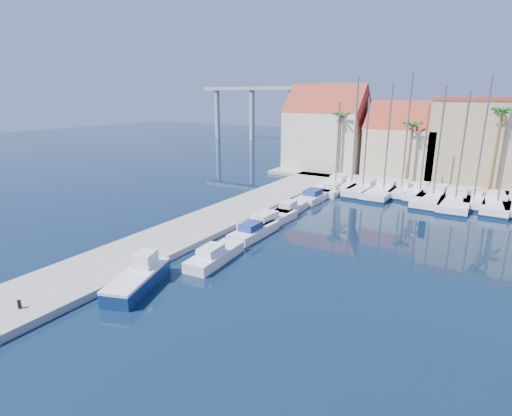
# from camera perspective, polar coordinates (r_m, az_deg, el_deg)

# --- Properties ---
(ground) EXTENTS (260.00, 260.00, 0.00)m
(ground) POSITION_cam_1_polar(r_m,az_deg,el_deg) (24.03, -10.73, -14.98)
(ground) COLOR black
(ground) RESTS_ON ground
(quay_west) EXTENTS (6.00, 77.00, 0.50)m
(quay_west) POSITION_cam_1_polar(r_m,az_deg,el_deg) (38.70, -7.45, -2.31)
(quay_west) COLOR gray
(quay_west) RESTS_ON ground
(shore_north) EXTENTS (54.00, 16.00, 0.50)m
(shore_north) POSITION_cam_1_polar(r_m,az_deg,el_deg) (64.33, 26.97, 3.38)
(shore_north) COLOR gray
(shore_north) RESTS_ON ground
(bollard) EXTENTS (0.20, 0.20, 0.51)m
(bollard) POSITION_cam_1_polar(r_m,az_deg,el_deg) (26.90, -30.71, -11.75)
(bollard) COLOR black
(bollard) RESTS_ON quay_west
(fishing_boat) EXTENTS (3.73, 6.16, 2.05)m
(fishing_boat) POSITION_cam_1_polar(r_m,az_deg,el_deg) (27.64, -16.42, -9.50)
(fishing_boat) COLOR navy
(fishing_boat) RESTS_ON ground
(motorboat_west_0) EXTENTS (2.33, 5.97, 1.40)m
(motorboat_west_0) POSITION_cam_1_polar(r_m,az_deg,el_deg) (30.58, -5.95, -6.74)
(motorboat_west_0) COLOR white
(motorboat_west_0) RESTS_ON ground
(motorboat_west_1) EXTENTS (1.95, 6.02, 1.40)m
(motorboat_west_1) POSITION_cam_1_polar(r_m,az_deg,el_deg) (35.73, -0.34, -3.28)
(motorboat_west_1) COLOR white
(motorboat_west_1) RESTS_ON ground
(motorboat_west_2) EXTENTS (2.82, 7.43, 1.40)m
(motorboat_west_2) POSITION_cam_1_polar(r_m,az_deg,el_deg) (38.81, 1.74, -1.72)
(motorboat_west_2) COLOR white
(motorboat_west_2) RESTS_ON ground
(motorboat_west_3) EXTENTS (2.08, 5.78, 1.40)m
(motorboat_west_3) POSITION_cam_1_polar(r_m,az_deg,el_deg) (42.86, 4.88, -0.07)
(motorboat_west_3) COLOR white
(motorboat_west_3) RESTS_ON ground
(motorboat_west_4) EXTENTS (2.29, 7.01, 1.40)m
(motorboat_west_4) POSITION_cam_1_polar(r_m,az_deg,el_deg) (48.68, 8.39, 1.75)
(motorboat_west_4) COLOR white
(motorboat_west_4) RESTS_ON ground
(motorboat_west_5) EXTENTS (2.53, 7.05, 1.40)m
(motorboat_west_5) POSITION_cam_1_polar(r_m,az_deg,el_deg) (52.73, 11.02, 2.71)
(motorboat_west_5) COLOR white
(motorboat_west_5) RESTS_ON ground
(sailboat_0) EXTENTS (2.77, 10.03, 11.38)m
(sailboat_0) POSITION_cam_1_polar(r_m,az_deg,el_deg) (55.84, 11.47, 3.48)
(sailboat_0) COLOR white
(sailboat_0) RESTS_ON ground
(sailboat_1) EXTENTS (2.70, 8.66, 14.43)m
(sailboat_1) POSITION_cam_1_polar(r_m,az_deg,el_deg) (55.17, 13.68, 3.28)
(sailboat_1) COLOR white
(sailboat_1) RESTS_ON ground
(sailboat_2) EXTENTS (2.85, 10.36, 11.99)m
(sailboat_2) POSITION_cam_1_polar(r_m,az_deg,el_deg) (54.18, 15.20, 2.87)
(sailboat_2) COLOR white
(sailboat_2) RESTS_ON ground
(sailboat_3) EXTENTS (3.22, 11.33, 13.56)m
(sailboat_3) POSITION_cam_1_polar(r_m,az_deg,el_deg) (53.72, 17.92, 2.55)
(sailboat_3) COLOR white
(sailboat_3) RESTS_ON ground
(sailboat_4) EXTENTS (2.41, 8.19, 14.70)m
(sailboat_4) POSITION_cam_1_polar(r_m,az_deg,el_deg) (54.26, 20.12, 2.57)
(sailboat_4) COLOR white
(sailboat_4) RESTS_ON ground
(sailboat_5) EXTENTS (2.66, 8.76, 11.31)m
(sailboat_5) POSITION_cam_1_polar(r_m,az_deg,el_deg) (53.72, 22.44, 2.12)
(sailboat_5) COLOR white
(sailboat_5) RESTS_ON ground
(sailboat_6) EXTENTS (3.62, 11.94, 13.21)m
(sailboat_6) POSITION_cam_1_polar(r_m,az_deg,el_deg) (52.38, 24.07, 1.59)
(sailboat_6) COLOR white
(sailboat_6) RESTS_ON ground
(sailboat_7) EXTENTS (3.36, 11.85, 12.66)m
(sailboat_7) POSITION_cam_1_polar(r_m,az_deg,el_deg) (51.66, 26.63, 1.09)
(sailboat_7) COLOR white
(sailboat_7) RESTS_ON ground
(sailboat_8) EXTENTS (2.75, 8.54, 14.36)m
(sailboat_8) POSITION_cam_1_polar(r_m,az_deg,el_deg) (52.98, 28.66, 1.26)
(sailboat_8) COLOR white
(sailboat_8) RESTS_ON ground
(sailboat_9) EXTENTS (3.23, 10.47, 12.44)m
(sailboat_9) POSITION_cam_1_polar(r_m,az_deg,el_deg) (52.19, 31.22, 0.62)
(sailboat_9) COLOR white
(sailboat_9) RESTS_ON ground
(building_0) EXTENTS (12.30, 9.00, 13.50)m
(building_0) POSITION_cam_1_polar(r_m,az_deg,el_deg) (66.87, 10.09, 10.71)
(building_0) COLOR beige
(building_0) RESTS_ON shore_north
(building_1) EXTENTS (10.30, 8.00, 11.00)m
(building_1) POSITION_cam_1_polar(r_m,az_deg,el_deg) (63.64, 20.24, 8.63)
(building_1) COLOR tan
(building_1) RESTS_ON shore_north
(building_2) EXTENTS (14.20, 10.20, 11.50)m
(building_2) POSITION_cam_1_polar(r_m,az_deg,el_deg) (63.37, 30.36, 8.30)
(building_2) COLOR tan
(building_2) RESTS_ON shore_north
(palm_0) EXTENTS (2.60, 2.60, 10.15)m
(palm_0) POSITION_cam_1_polar(r_m,az_deg,el_deg) (60.63, 12.03, 12.53)
(palm_0) COLOR brown
(palm_0) RESTS_ON shore_north
(palm_1) EXTENTS (2.60, 2.60, 9.15)m
(palm_1) POSITION_cam_1_polar(r_m,az_deg,el_deg) (58.12, 21.45, 10.74)
(palm_1) COLOR brown
(palm_1) RESTS_ON shore_north
(palm_2) EXTENTS (2.60, 2.60, 11.15)m
(palm_2) POSITION_cam_1_polar(r_m,az_deg,el_deg) (57.12, 31.71, 11.34)
(palm_2) COLOR brown
(palm_2) RESTS_ON shore_north
(viaduct) EXTENTS (48.00, 2.20, 14.45)m
(viaduct) POSITION_cam_1_polar(r_m,az_deg,el_deg) (110.75, 2.57, 14.79)
(viaduct) COLOR #9E9E99
(viaduct) RESTS_ON ground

